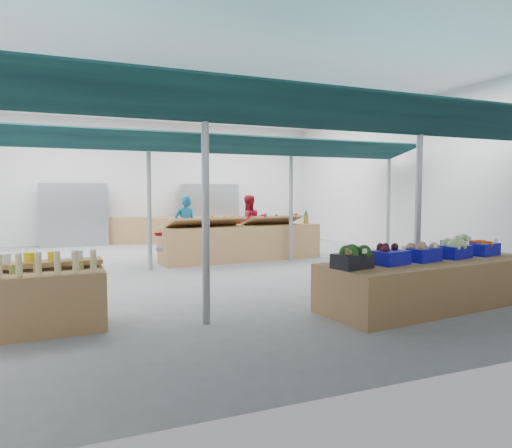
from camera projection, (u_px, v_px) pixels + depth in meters
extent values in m
plane|color=slate|center=(200.00, 271.00, 10.10)|extent=(13.00, 13.00, 0.00)
plane|color=silver|center=(198.00, 78.00, 9.81)|extent=(13.00, 13.00, 0.00)
plane|color=silver|center=(150.00, 182.00, 15.95)|extent=(12.00, 0.00, 12.00)
plane|color=silver|center=(416.00, 179.00, 12.23)|extent=(0.00, 13.00, 13.00)
cylinder|color=gray|center=(206.00, 210.00, 5.93)|extent=(0.10, 0.10, 3.00)
cylinder|color=gray|center=(149.00, 203.00, 10.08)|extent=(0.10, 0.10, 3.00)
cylinder|color=gray|center=(418.00, 207.00, 7.25)|extent=(0.10, 0.10, 3.00)
cylinder|color=gray|center=(291.00, 202.00, 11.40)|extent=(0.10, 0.10, 3.00)
cylinder|color=gray|center=(389.00, 201.00, 12.54)|extent=(0.10, 0.10, 3.00)
cylinder|color=gray|center=(324.00, 114.00, 6.49)|extent=(10.00, 0.06, 0.06)
cylinder|color=gray|center=(224.00, 144.00, 10.65)|extent=(10.00, 0.06, 0.06)
cube|color=black|center=(349.00, 111.00, 5.90)|extent=(9.50, 1.28, 0.30)
cube|color=black|center=(302.00, 125.00, 7.10)|extent=(9.50, 1.28, 0.30)
cube|color=black|center=(233.00, 145.00, 10.05)|extent=(9.50, 1.28, 0.30)
cube|color=black|center=(216.00, 150.00, 11.25)|extent=(9.50, 1.28, 0.30)
cube|color=#B23F33|center=(74.00, 215.00, 14.62)|extent=(2.00, 0.50, 2.00)
cube|color=#B23F33|center=(209.00, 213.00, 16.33)|extent=(2.00, 0.50, 2.00)
cube|color=olive|center=(33.00, 303.00, 5.62)|extent=(1.70, 0.79, 0.75)
cube|color=#997247|center=(33.00, 264.00, 5.80)|extent=(1.69, 0.37, 0.06)
cube|color=olive|center=(431.00, 283.00, 6.95)|extent=(3.72, 1.59, 0.70)
cube|color=olive|center=(242.00, 243.00, 11.67)|extent=(4.19, 1.25, 0.89)
cube|color=olive|center=(184.00, 230.00, 15.71)|extent=(4.97, 2.40, 0.88)
cube|color=#0E0FA0|center=(478.00, 262.00, 9.28)|extent=(0.58, 0.46, 0.62)
imported|color=#166893|center=(185.00, 226.00, 12.20)|extent=(0.63, 0.43, 1.65)
imported|color=maroon|center=(248.00, 224.00, 12.88)|extent=(0.84, 0.68, 1.65)
cube|color=black|center=(352.00, 261.00, 6.18)|extent=(0.56, 0.45, 0.20)
cube|color=white|center=(365.00, 251.00, 5.99)|extent=(0.08, 0.03, 0.06)
cube|color=#0E0FA0|center=(390.00, 257.00, 6.52)|extent=(0.56, 0.45, 0.20)
cube|color=white|center=(403.00, 248.00, 6.33)|extent=(0.08, 0.03, 0.06)
cube|color=#0E0FA0|center=(422.00, 255.00, 6.83)|extent=(0.56, 0.45, 0.20)
cube|color=white|center=(436.00, 245.00, 6.64)|extent=(0.08, 0.03, 0.06)
cube|color=#0E0FA0|center=(454.00, 252.00, 7.16)|extent=(0.56, 0.45, 0.20)
cube|color=white|center=(467.00, 243.00, 6.97)|extent=(0.08, 0.03, 0.06)
cube|color=#0E0FA0|center=(482.00, 249.00, 7.50)|extent=(0.56, 0.45, 0.20)
cube|color=white|center=(496.00, 240.00, 7.31)|extent=(0.08, 0.03, 0.06)
sphere|color=brown|center=(349.00, 253.00, 5.99)|extent=(0.09, 0.09, 0.09)
sphere|color=brown|center=(347.00, 250.00, 5.95)|extent=(0.06, 0.06, 0.06)
cylinder|color=#BA0C0F|center=(158.00, 234.00, 6.91)|extent=(0.12, 0.12, 0.05)
cube|color=white|center=(159.00, 249.00, 6.87)|extent=(0.10, 0.01, 0.07)
cube|color=#997247|center=(207.00, 222.00, 11.11)|extent=(1.97, 0.93, 0.26)
cube|color=#997247|center=(272.00, 220.00, 11.91)|extent=(1.58, 0.87, 0.26)
cylinder|color=#8C6019|center=(306.00, 220.00, 12.36)|extent=(0.14, 0.14, 0.22)
cone|color=#26661E|center=(306.00, 213.00, 12.35)|extent=(0.12, 0.12, 0.18)
cube|color=#0E0FA0|center=(459.00, 246.00, 7.89)|extent=(0.50, 0.36, 0.20)
cube|color=white|center=(469.00, 238.00, 7.68)|extent=(0.08, 0.01, 0.06)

